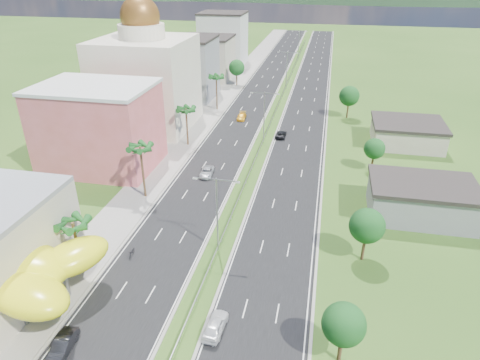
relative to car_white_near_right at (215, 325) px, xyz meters
The scene contains 33 objects.
ground 5.03m from the car_white_near_right, 130.18° to the left, with size 500.00×500.00×0.00m, color #2D5119.
road_left 94.40m from the car_white_near_right, 96.51° to the left, with size 11.00×260.00×0.04m, color black.
road_right 93.89m from the car_white_near_right, 87.37° to the left, with size 11.00×260.00×0.04m, color black.
sidewalk_left 95.94m from the car_white_near_right, 102.15° to the left, with size 7.00×260.00×0.12m, color gray.
median_guardrail 75.85m from the car_white_near_right, 92.42° to the left, with size 0.10×216.06×0.76m.
streetlight_median_b 15.34m from the car_white_near_right, 103.06° to the left, with size 6.04×0.25×11.00m.
streetlight_median_c 54.21m from the car_white_near_right, 93.40° to the left, with size 6.04×0.25×11.00m.
streetlight_median_d 99.02m from the car_white_near_right, 91.86° to the left, with size 6.04×0.25×11.00m.
streetlight_median_e 143.95m from the car_white_near_right, 91.27° to the left, with size 6.04×0.25×11.00m.
lime_canopy 23.57m from the car_white_near_right, behind, with size 18.00×15.00×7.40m.
pink_shophouse 47.95m from the car_white_near_right, 131.08° to the left, with size 20.00×15.00×15.00m, color #CC5954.
domed_building 67.38m from the car_white_near_right, 117.96° to the left, with size 20.00×20.00×28.70m.
midrise_grey 89.35m from the car_white_near_right, 109.82° to the left, with size 16.00×15.00×16.00m, color gray.
midrise_beige 110.16m from the car_white_near_right, 105.93° to the left, with size 16.00×15.00×13.00m, color #B6AB95.
midrise_white 132.53m from the car_white_near_right, 103.20° to the left, with size 16.00×15.00×18.00m, color silver.
shed_near 38.03m from the car_white_near_right, 49.26° to the left, with size 15.00×10.00×5.00m, color gray.
shed_far 64.62m from the car_white_near_right, 65.49° to the left, with size 14.00×12.00×4.40m, color #B6AB95.
palm_tree_b 20.54m from the car_white_near_right, 162.80° to the left, with size 3.60×3.60×8.10m.
palm_tree_c 32.76m from the car_white_near_right, 125.95° to the left, with size 3.60×3.60×9.60m.
palm_tree_d 52.68m from the car_white_near_right, 110.97° to the left, with size 3.60×3.60×8.60m.
palm_tree_e 76.49m from the car_white_near_right, 104.22° to the left, with size 3.60×3.60×9.40m.
leafy_tree_lfar 100.66m from the car_white_near_right, 100.72° to the left, with size 4.90×4.90×8.05m.
leafy_tree_ra 13.45m from the car_white_near_right, ahead, with size 4.20×4.20×6.90m.
leafy_tree_rb 22.76m from the car_white_near_right, 44.98° to the left, with size 4.55×4.55×7.47m.
leafy_tree_rc 47.79m from the car_white_near_right, 66.76° to the left, with size 3.85×3.85×6.33m.
leafy_tree_rd 75.41m from the car_white_near_right, 78.66° to the left, with size 4.90×4.90×8.05m.
mountain_ridge 457.33m from the car_white_near_right, 82.87° to the left, with size 860.00×140.00×90.00m, color black, non-canonical shape.
car_dark_left 15.34m from the car_white_near_right, 158.19° to the right, with size 1.62×4.64×1.53m, color black.
car_silver_mid_left 37.12m from the car_white_near_right, 106.94° to the left, with size 2.18×4.72×1.31m, color #AEB2B6.
car_yellow_far_left 68.29m from the car_white_near_right, 99.10° to the left, with size 1.95×4.80×1.39m, color gold.
car_white_near_right is the anchor object (origin of this frame).
car_dark_far_right 57.30m from the car_white_near_right, 89.81° to the left, with size 2.10×4.56×1.27m, color black.
motorcycle 17.50m from the car_white_near_right, 143.86° to the left, with size 0.65×2.16×1.38m, color black.
Camera 1 is at (12.41, -35.64, 34.94)m, focal length 32.00 mm.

